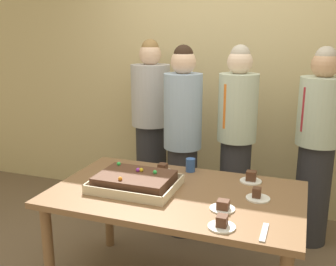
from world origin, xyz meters
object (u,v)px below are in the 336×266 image
Objects in this scene: plated_slice_near_left at (163,170)px; plated_slice_far_right at (251,178)px; sheet_cake at (135,181)px; drink_cup_nearest at (190,165)px; plated_slice_center_front at (257,196)px; cake_server_utensil at (264,232)px; plated_slice_near_right at (222,224)px; person_far_right_suit at (183,140)px; person_striped_tie_right at (317,146)px; plated_slice_far_left at (223,207)px; person_serving_front at (236,142)px; party_table at (176,204)px; person_green_shirt_behind at (151,126)px.

plated_slice_near_left is 0.65m from plated_slice_far_right.
drink_cup_nearest is at bearing 59.93° from sheet_cake.
plated_slice_far_right reaches higher than plated_slice_center_front.
plated_slice_center_front is 0.75× the size of cake_server_utensil.
plated_slice_center_front reaches higher than plated_slice_near_right.
plated_slice_center_front is 1.07m from person_far_right_suit.
person_far_right_suit reaches higher than plated_slice_center_front.
plated_slice_far_right is 0.84m from person_striped_tie_right.
person_striped_tie_right is (0.52, 1.23, 0.08)m from plated_slice_far_left.
plated_slice_far_left is at bearing 143.35° from cake_server_utensil.
drink_cup_nearest is 0.58m from person_serving_front.
party_table is 10.85× the size of plated_slice_near_left.
drink_cup_nearest is at bearing 117.88° from plated_slice_near_right.
plated_slice_near_left is at bearing 161.54° from plated_slice_center_front.
cake_server_utensil is 0.12× the size of person_serving_front.
person_far_right_suit is (-0.02, 0.52, 0.10)m from plated_slice_near_left.
person_green_shirt_behind reaches higher than person_serving_front.
cake_server_utensil is at bearing -50.26° from drink_cup_nearest.
sheet_cake is at bearing -0.01° from person_serving_front.
plated_slice_near_right is 0.75× the size of cake_server_utensil.
plated_slice_far_left is 0.09× the size of person_far_right_suit.
plated_slice_near_left is (-0.21, 0.31, 0.11)m from party_table.
person_far_right_suit is at bearing 105.08° from party_table.
drink_cup_nearest is (-0.46, 0.06, 0.02)m from plated_slice_far_right.
person_striped_tie_right is at bearing 70.73° from plated_slice_center_front.
plated_slice_near_right is 0.46m from plated_slice_center_front.
plated_slice_far_right is 1.50× the size of drink_cup_nearest.
person_serving_front is (0.50, 0.96, 0.07)m from sheet_cake.
drink_cup_nearest is (-0.02, 0.40, 0.14)m from party_table.
drink_cup_nearest reaches higher than plated_slice_near_left.
sheet_cake is 0.35m from plated_slice_near_left.
plated_slice_near_right is 0.09× the size of person_serving_front.
person_far_right_suit reaches higher than drink_cup_nearest.
plated_slice_center_front is at bearing 26.69° from person_striped_tie_right.
plated_slice_near_right reaches higher than plated_slice_near_left.
person_green_shirt_behind is 1.02× the size of person_far_right_suit.
person_far_right_suit is at bearing -31.97° from person_striped_tie_right.
person_striped_tie_right is at bearing 50.79° from party_table.
cake_server_utensil is (0.82, -0.67, -0.02)m from plated_slice_near_left.
plated_slice_near_left reaches higher than party_table.
person_green_shirt_behind reaches higher than sheet_cake.
plated_slice_far_left is at bearing -11.31° from sheet_cake.
person_far_right_suit is (-0.22, 0.83, 0.21)m from party_table.
person_striped_tie_right is at bearing 67.05° from plated_slice_far_left.
person_striped_tie_right reaches higher than plated_slice_near_right.
drink_cup_nearest is (-0.41, 0.77, 0.03)m from plated_slice_near_right.
sheet_cake reaches higher than plated_slice_far_right.
plated_slice_far_right is (0.71, 0.38, -0.02)m from sheet_cake.
drink_cup_nearest reaches higher than party_table.
drink_cup_nearest is at bearing -7.18° from person_striped_tie_right.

